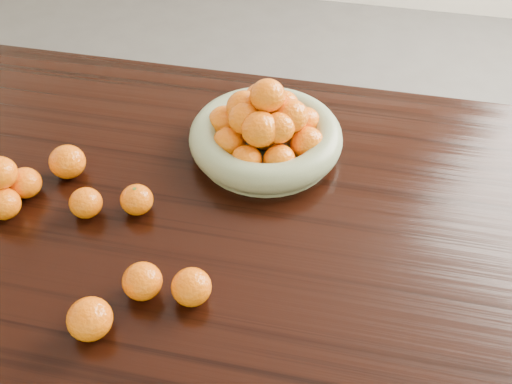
% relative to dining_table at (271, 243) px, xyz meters
% --- Properties ---
extents(dining_table, '(2.00, 1.00, 0.75)m').
position_rel_dining_table_xyz_m(dining_table, '(0.00, 0.00, 0.00)').
color(dining_table, black).
rests_on(dining_table, ground).
extents(fruit_bowl, '(0.35, 0.35, 0.19)m').
position_rel_dining_table_xyz_m(fruit_bowl, '(-0.05, 0.20, 0.14)').
color(fruit_bowl, gray).
rests_on(fruit_bowl, dining_table).
extents(orange_pyramid, '(0.13, 0.13, 0.12)m').
position_rel_dining_table_xyz_m(orange_pyramid, '(-0.54, -0.08, 0.13)').
color(orange_pyramid, orange).
rests_on(orange_pyramid, dining_table).
extents(loose_orange_0, '(0.07, 0.07, 0.06)m').
position_rel_dining_table_xyz_m(loose_orange_0, '(-0.27, -0.04, 0.12)').
color(loose_orange_0, orange).
rests_on(loose_orange_0, dining_table).
extents(loose_orange_1, '(0.08, 0.08, 0.07)m').
position_rel_dining_table_xyz_m(loose_orange_1, '(-0.25, -0.33, 0.13)').
color(loose_orange_1, orange).
rests_on(loose_orange_1, dining_table).
extents(loose_orange_2, '(0.07, 0.07, 0.07)m').
position_rel_dining_table_xyz_m(loose_orange_2, '(-0.19, -0.24, 0.12)').
color(loose_orange_2, orange).
rests_on(loose_orange_2, dining_table).
extents(loose_orange_3, '(0.08, 0.08, 0.07)m').
position_rel_dining_table_xyz_m(loose_orange_3, '(-0.46, 0.03, 0.13)').
color(loose_orange_3, orange).
rests_on(loose_orange_3, dining_table).
extents(loose_orange_4, '(0.07, 0.07, 0.06)m').
position_rel_dining_table_xyz_m(loose_orange_4, '(-0.37, -0.07, 0.12)').
color(loose_orange_4, orange).
rests_on(loose_orange_4, dining_table).
extents(loose_orange_5, '(0.07, 0.07, 0.07)m').
position_rel_dining_table_xyz_m(loose_orange_5, '(-0.10, -0.23, 0.12)').
color(loose_orange_5, orange).
rests_on(loose_orange_5, dining_table).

